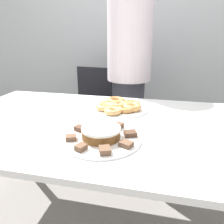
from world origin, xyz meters
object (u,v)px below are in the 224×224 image
Objects in this scene: office_chair_left at (90,114)px; frosted_cake at (101,133)px; plate_cake at (101,139)px; plate_donuts at (120,109)px; person_standing at (129,75)px.

frosted_cake is at bearing -62.52° from office_chair_left.
plate_cake and plate_donuts have the same top height.
plate_donuts is at bearing 89.59° from plate_cake.
office_chair_left is 4.94× the size of frosted_cake.
plate_donuts is at bearing -86.88° from person_standing.
office_chair_left is 2.41× the size of plate_cake.
frosted_cake reaches higher than plate_donuts.
plate_cake is at bearing 126.87° from frosted_cake.
frosted_cake is at bearing -88.37° from person_standing.
person_standing is 0.64m from office_chair_left.
office_chair_left is at bearing 111.04° from frosted_cake.
plate_cake is 1.03× the size of plate_donuts.
plate_cake is 2.05× the size of frosted_cake.
person_standing is 1.87× the size of office_chair_left.
plate_cake is at bearing -90.41° from plate_donuts.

